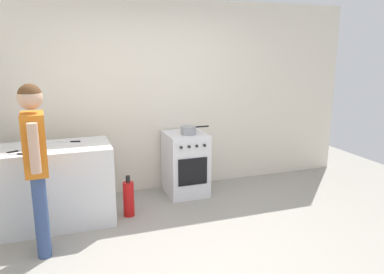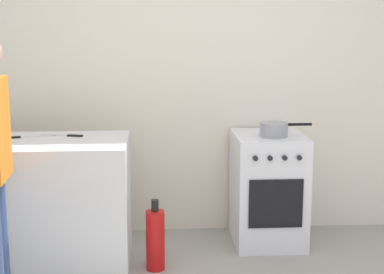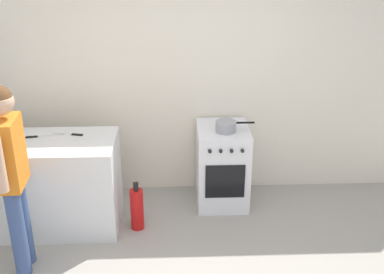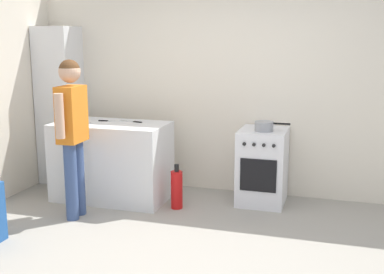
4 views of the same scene
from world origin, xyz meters
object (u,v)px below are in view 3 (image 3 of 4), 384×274
at_px(knife_utility, 3,152).
at_px(fire_extinguisher, 137,209).
at_px(pot, 226,126).
at_px(person, 10,166).
at_px(oven_left, 222,165).
at_px(knife_chef, 69,134).
at_px(knife_bread, 43,136).
at_px(knife_paring, 5,147).

bearing_deg(knife_utility, fire_extinguisher, 6.50).
bearing_deg(pot, person, -152.38).
height_order(knife_utility, person, person).
bearing_deg(person, knife_utility, 115.07).
relative_size(oven_left, knife_chef, 2.75).
xyz_separation_m(knife_bread, knife_chef, (0.23, 0.04, 0.00)).
bearing_deg(fire_extinguisher, oven_left, 28.78).
bearing_deg(pot, knife_utility, -165.55).
bearing_deg(knife_paring, pot, 11.23).
bearing_deg(fire_extinguisher, knife_bread, 166.15).
xyz_separation_m(pot, knife_bread, (-1.76, -0.18, 0.00)).
distance_m(pot, knife_paring, 2.09).
relative_size(oven_left, pot, 2.20).
xyz_separation_m(knife_bread, person, (-0.06, -0.77, 0.08)).
distance_m(knife_paring, person, 0.60).
distance_m(knife_bread, knife_chef, 0.24).
distance_m(knife_chef, person, 0.87).
distance_m(oven_left, knife_bread, 1.82).
distance_m(knife_bread, knife_utility, 0.43).
relative_size(oven_left, person, 0.52).
bearing_deg(knife_utility, oven_left, 16.86).
bearing_deg(knife_chef, oven_left, 8.50).
bearing_deg(knife_utility, knife_chef, 37.57).
relative_size(knife_bread, person, 0.21).
relative_size(person, fire_extinguisher, 3.29).
bearing_deg(knife_utility, person, -64.93).
height_order(knife_paring, knife_chef, same).
height_order(knife_bread, person, person).
bearing_deg(knife_utility, knife_bread, 52.51).
xyz_separation_m(pot, knife_chef, (-1.52, -0.14, 0.00)).
distance_m(oven_left, fire_extinguisher, 1.01).
height_order(pot, knife_utility, pot).
bearing_deg(knife_bread, knife_chef, 9.41).
xyz_separation_m(person, fire_extinguisher, (0.93, 0.56, -0.77)).
bearing_deg(oven_left, fire_extinguisher, -151.22).
distance_m(oven_left, pot, 0.49).
bearing_deg(fire_extinguisher, pot, 23.79).
distance_m(pot, knife_utility, 2.09).
height_order(knife_chef, fire_extinguisher, knife_chef).
bearing_deg(knife_utility, knife_paring, 102.19).
height_order(pot, knife_paring, pot).
bearing_deg(oven_left, person, -150.03).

